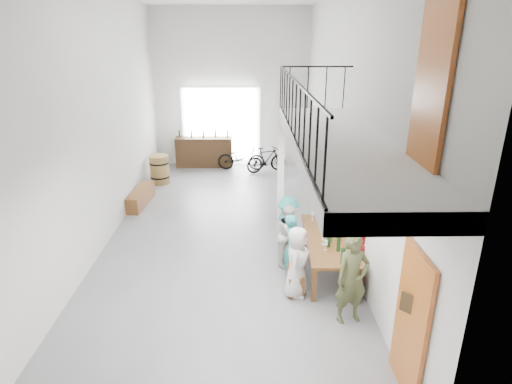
{
  "coord_description": "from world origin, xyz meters",
  "views": [
    {
      "loc": [
        0.57,
        -9.51,
        4.65
      ],
      "look_at": [
        0.75,
        -0.5,
        1.27
      ],
      "focal_mm": 30.0,
      "sensor_mm": 36.0,
      "label": 1
    }
  ],
  "objects_px": {
    "side_bench": "(141,197)",
    "serving_counter": "(204,152)",
    "tasting_table": "(330,242)",
    "host_standing": "(352,279)",
    "bench_inner": "(294,265)",
    "bicycle_near": "(241,158)",
    "oak_barrel": "(160,170)"
  },
  "relations": [
    {
      "from": "tasting_table",
      "to": "host_standing",
      "type": "height_order",
      "value": "host_standing"
    },
    {
      "from": "tasting_table",
      "to": "bicycle_near",
      "type": "distance_m",
      "value": 7.32
    },
    {
      "from": "tasting_table",
      "to": "host_standing",
      "type": "relative_size",
      "value": 1.48
    },
    {
      "from": "serving_counter",
      "to": "host_standing",
      "type": "xyz_separation_m",
      "value": [
        3.31,
        -9.07,
        0.27
      ]
    },
    {
      "from": "tasting_table",
      "to": "serving_counter",
      "type": "height_order",
      "value": "serving_counter"
    },
    {
      "from": "serving_counter",
      "to": "side_bench",
      "type": "bearing_deg",
      "value": -111.2
    },
    {
      "from": "side_bench",
      "to": "serving_counter",
      "type": "distance_m",
      "value": 4.02
    },
    {
      "from": "tasting_table",
      "to": "bicycle_near",
      "type": "height_order",
      "value": "bicycle_near"
    },
    {
      "from": "bench_inner",
      "to": "bicycle_near",
      "type": "distance_m",
      "value": 7.2
    },
    {
      "from": "tasting_table",
      "to": "side_bench",
      "type": "xyz_separation_m",
      "value": [
        -4.7,
        3.8,
        -0.48
      ]
    },
    {
      "from": "side_bench",
      "to": "bicycle_near",
      "type": "distance_m",
      "value": 4.33
    },
    {
      "from": "side_bench",
      "to": "host_standing",
      "type": "height_order",
      "value": "host_standing"
    },
    {
      "from": "bench_inner",
      "to": "side_bench",
      "type": "height_order",
      "value": "side_bench"
    },
    {
      "from": "host_standing",
      "to": "bicycle_near",
      "type": "xyz_separation_m",
      "value": [
        -1.96,
        8.61,
        -0.37
      ]
    },
    {
      "from": "bench_inner",
      "to": "host_standing",
      "type": "bearing_deg",
      "value": -59.89
    },
    {
      "from": "side_bench",
      "to": "bench_inner",
      "type": "bearing_deg",
      "value": -43.89
    },
    {
      "from": "tasting_table",
      "to": "serving_counter",
      "type": "relative_size",
      "value": 1.18
    },
    {
      "from": "bench_inner",
      "to": "tasting_table",
      "type": "bearing_deg",
      "value": 4.49
    },
    {
      "from": "tasting_table",
      "to": "side_bench",
      "type": "height_order",
      "value": "tasting_table"
    },
    {
      "from": "oak_barrel",
      "to": "serving_counter",
      "type": "xyz_separation_m",
      "value": [
        1.27,
        1.87,
        0.07
      ]
    },
    {
      "from": "side_bench",
      "to": "oak_barrel",
      "type": "height_order",
      "value": "oak_barrel"
    },
    {
      "from": "tasting_table",
      "to": "host_standing",
      "type": "xyz_separation_m",
      "value": [
        0.09,
        -1.54,
        0.1
      ]
    },
    {
      "from": "side_bench",
      "to": "serving_counter",
      "type": "bearing_deg",
      "value": 68.43
    },
    {
      "from": "side_bench",
      "to": "oak_barrel",
      "type": "relative_size",
      "value": 1.73
    },
    {
      "from": "host_standing",
      "to": "bicycle_near",
      "type": "bearing_deg",
      "value": 87.71
    },
    {
      "from": "tasting_table",
      "to": "bench_inner",
      "type": "relative_size",
      "value": 1.32
    },
    {
      "from": "bench_inner",
      "to": "host_standing",
      "type": "height_order",
      "value": "host_standing"
    },
    {
      "from": "bench_inner",
      "to": "serving_counter",
      "type": "xyz_separation_m",
      "value": [
        -2.51,
        7.56,
        0.33
      ]
    },
    {
      "from": "oak_barrel",
      "to": "host_standing",
      "type": "relative_size",
      "value": 0.57
    },
    {
      "from": "host_standing",
      "to": "bicycle_near",
      "type": "height_order",
      "value": "host_standing"
    },
    {
      "from": "tasting_table",
      "to": "oak_barrel",
      "type": "xyz_separation_m",
      "value": [
        -4.5,
        5.66,
        -0.25
      ]
    },
    {
      "from": "tasting_table",
      "to": "bench_inner",
      "type": "distance_m",
      "value": 0.87
    }
  ]
}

